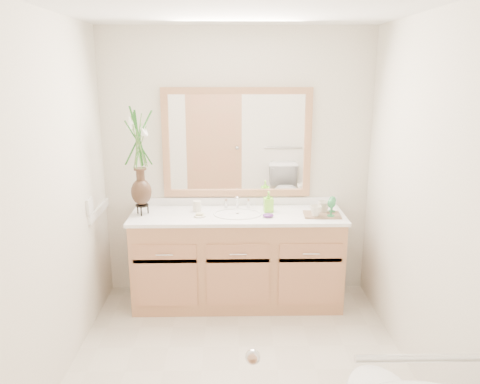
{
  "coord_description": "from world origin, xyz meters",
  "views": [
    {
      "loc": [
        -0.05,
        -2.84,
        2.04
      ],
      "look_at": [
        0.02,
        0.65,
        1.12
      ],
      "focal_mm": 35.0,
      "sensor_mm": 36.0,
      "label": 1
    }
  ],
  "objects_px": {
    "flower_vase": "(139,149)",
    "tumbler": "(197,206)",
    "soap_bottle": "(268,203)",
    "tray": "(322,215)"
  },
  "relations": [
    {
      "from": "flower_vase",
      "to": "tumbler",
      "type": "distance_m",
      "value": 0.7
    },
    {
      "from": "soap_bottle",
      "to": "flower_vase",
      "type": "bearing_deg",
      "value": 178.16
    },
    {
      "from": "flower_vase",
      "to": "soap_bottle",
      "type": "xyz_separation_m",
      "value": [
        1.09,
        0.06,
        -0.49
      ]
    },
    {
      "from": "tumbler",
      "to": "soap_bottle",
      "type": "distance_m",
      "value": 0.63
    },
    {
      "from": "tray",
      "to": "soap_bottle",
      "type": "bearing_deg",
      "value": 167.06
    },
    {
      "from": "tumbler",
      "to": "tray",
      "type": "height_order",
      "value": "tumbler"
    },
    {
      "from": "flower_vase",
      "to": "tray",
      "type": "distance_m",
      "value": 1.64
    },
    {
      "from": "tumbler",
      "to": "soap_bottle",
      "type": "relative_size",
      "value": 0.58
    },
    {
      "from": "tumbler",
      "to": "soap_bottle",
      "type": "height_order",
      "value": "soap_bottle"
    },
    {
      "from": "tumbler",
      "to": "soap_bottle",
      "type": "xyz_separation_m",
      "value": [
        0.62,
        -0.01,
        0.03
      ]
    }
  ]
}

